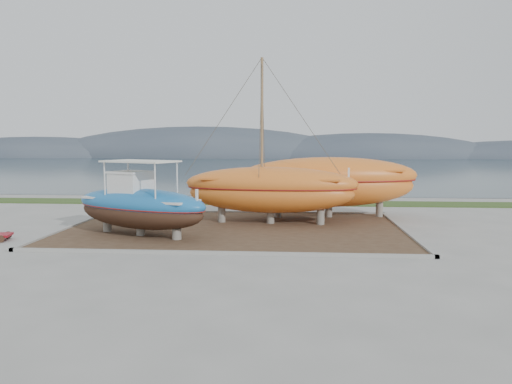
# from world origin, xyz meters

# --- Properties ---
(ground) EXTENTS (140.00, 140.00, 0.00)m
(ground) POSITION_xyz_m (0.00, 0.00, 0.00)
(ground) COLOR gray
(ground) RESTS_ON ground
(dirt_patch) EXTENTS (18.00, 12.00, 0.06)m
(dirt_patch) POSITION_xyz_m (0.00, 4.00, 0.03)
(dirt_patch) COLOR #422D1E
(dirt_patch) RESTS_ON ground
(curb_frame) EXTENTS (18.60, 12.60, 0.15)m
(curb_frame) POSITION_xyz_m (0.00, 4.00, 0.07)
(curb_frame) COLOR gray
(curb_frame) RESTS_ON ground
(grass_strip) EXTENTS (44.00, 3.00, 0.08)m
(grass_strip) POSITION_xyz_m (0.00, 15.50, 0.04)
(grass_strip) COLOR #284219
(grass_strip) RESTS_ON ground
(sea) EXTENTS (260.00, 100.00, 0.04)m
(sea) POSITION_xyz_m (0.00, 70.00, 0.00)
(sea) COLOR #1B2E36
(sea) RESTS_ON ground
(mountain_ridge) EXTENTS (200.00, 36.00, 20.00)m
(mountain_ridge) POSITION_xyz_m (0.00, 125.00, 0.00)
(mountain_ridge) COLOR #333D49
(mountain_ridge) RESTS_ON ground
(blue_caique) EXTENTS (8.17, 5.42, 3.78)m
(blue_caique) POSITION_xyz_m (-4.51, 1.67, 1.95)
(blue_caique) COLOR #1B66AA
(blue_caique) RESTS_ON dirt_patch
(white_dinghy) EXTENTS (4.52, 2.36, 1.29)m
(white_dinghy) POSITION_xyz_m (-5.63, 6.30, 0.71)
(white_dinghy) COLOR silver
(white_dinghy) RESTS_ON dirt_patch
(orange_sailboat) EXTENTS (10.18, 3.63, 9.43)m
(orange_sailboat) POSITION_xyz_m (1.89, 5.84, 4.78)
(orange_sailboat) COLOR orange
(orange_sailboat) RESTS_ON dirt_patch
(orange_bare_hull) EXTENTS (11.42, 4.51, 3.65)m
(orange_bare_hull) POSITION_xyz_m (5.43, 8.51, 1.88)
(orange_bare_hull) COLOR orange
(orange_bare_hull) RESTS_ON dirt_patch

